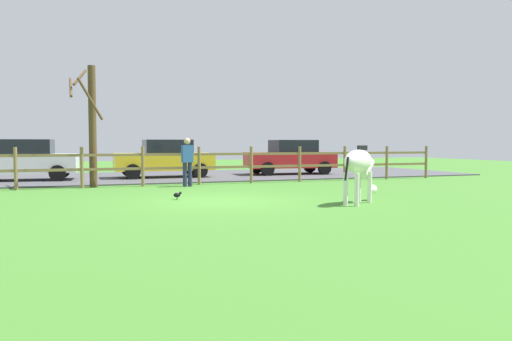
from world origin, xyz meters
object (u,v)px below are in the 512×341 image
object	(u,v)px
zebra	(360,166)
visitor_near_fence	(187,160)
bare_tree	(91,123)
parked_car_white	(23,160)
parked_car_red	(291,157)
parked_car_yellow	(165,158)
crow_on_grass	(177,195)

from	to	relation	value
zebra	visitor_near_fence	xyz separation A→B (m)	(-2.91, 6.08, -0.02)
bare_tree	zebra	bearing A→B (deg)	-49.41
zebra	parked_car_white	distance (m)	13.31
zebra	bare_tree	bearing A→B (deg)	130.59
parked_car_red	parked_car_yellow	bearing A→B (deg)	-179.20
parked_car_white	visitor_near_fence	bearing A→B (deg)	-38.33
parked_car_white	parked_car_yellow	size ratio (longest dim) A/B	1.03
parked_car_white	bare_tree	bearing A→B (deg)	-55.10
zebra	parked_car_red	size ratio (longest dim) A/B	0.40
parked_car_yellow	visitor_near_fence	bearing A→B (deg)	-89.32
parked_car_white	parked_car_yellow	bearing A→B (deg)	-0.93
parked_car_white	parked_car_yellow	xyz separation A→B (m)	(5.38, -0.09, 0.00)
zebra	parked_car_white	xyz separation A→B (m)	(-8.34, 10.37, -0.08)
crow_on_grass	visitor_near_fence	xyz separation A→B (m)	(1.07, 3.71, 0.78)
visitor_near_fence	parked_car_red	bearing A→B (deg)	36.81
bare_tree	parked_car_yellow	size ratio (longest dim) A/B	1.00
parked_car_red	visitor_near_fence	world-z (taller)	visitor_near_fence
parked_car_white	parked_car_red	size ratio (longest dim) A/B	1.01
parked_car_yellow	zebra	bearing A→B (deg)	-73.95
bare_tree	parked_car_yellow	distance (m)	4.67
bare_tree	parked_car_red	size ratio (longest dim) A/B	0.98
bare_tree	parked_car_white	xyz separation A→B (m)	(-2.40, 3.44, -1.30)
zebra	visitor_near_fence	size ratio (longest dim) A/B	1.01
crow_on_grass	parked_car_white	distance (m)	9.14
crow_on_grass	parked_car_red	bearing A→B (deg)	49.65
parked_car_white	parked_car_yellow	world-z (taller)	same
parked_car_white	visitor_near_fence	size ratio (longest dim) A/B	2.51
crow_on_grass	parked_car_white	xyz separation A→B (m)	(-4.36, 8.01, 0.72)
bare_tree	crow_on_grass	xyz separation A→B (m)	(1.96, -4.57, -2.02)
bare_tree	parked_car_yellow	xyz separation A→B (m)	(2.98, 3.35, -1.30)
bare_tree	parked_car_red	xyz separation A→B (m)	(8.76, 3.43, -1.30)
parked_car_white	zebra	bearing A→B (deg)	-51.20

